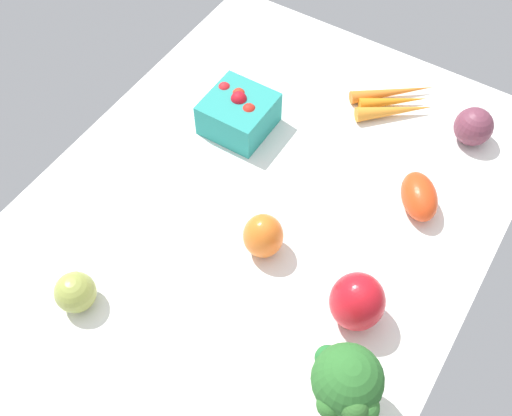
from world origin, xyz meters
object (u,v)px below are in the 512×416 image
at_px(heirloom_tomato_green, 75,292).
at_px(red_onion_center, 474,126).
at_px(berry_basket, 239,113).
at_px(bell_pepper_red, 357,302).
at_px(roma_tomato, 419,196).
at_px(carrot_bunch, 394,102).
at_px(bell_pepper_orange, 263,236).
at_px(broccoli_head, 347,384).

distance_m(heirloom_tomato_green, red_onion_center, 0.76).
height_order(berry_basket, bell_pepper_red, bell_pepper_red).
relative_size(roma_tomato, bell_pepper_red, 0.97).
relative_size(berry_basket, carrot_bunch, 0.68).
bearing_deg(bell_pepper_orange, roma_tomato, 140.21).
bearing_deg(berry_basket, broccoli_head, 47.99).
bearing_deg(red_onion_center, roma_tomato, -6.23).
distance_m(roma_tomato, heirloom_tomato_green, 0.59).
xyz_separation_m(broccoli_head, bell_pepper_orange, (-0.16, -0.23, -0.05)).
relative_size(roma_tomato, red_onion_center, 1.36).
height_order(berry_basket, roma_tomato, berry_basket).
bearing_deg(bell_pepper_orange, carrot_bunch, 173.91).
height_order(roma_tomato, carrot_bunch, roma_tomato).
height_order(broccoli_head, heirloom_tomato_green, broccoli_head).
bearing_deg(heirloom_tomato_green, carrot_bunch, 159.96).
xyz_separation_m(broccoli_head, berry_basket, (-0.37, -0.41, -0.05)).
relative_size(berry_basket, roma_tomato, 1.22).
xyz_separation_m(heirloom_tomato_green, bell_pepper_red, (-0.21, 0.38, 0.02)).
distance_m(broccoli_head, roma_tomato, 0.39).
height_order(carrot_bunch, bell_pepper_red, bell_pepper_red).
bearing_deg(berry_basket, red_onion_center, 117.70).
distance_m(roma_tomato, red_onion_center, 0.20).
relative_size(heirloom_tomato_green, carrot_bunch, 0.37).
height_order(broccoli_head, red_onion_center, broccoli_head).
relative_size(carrot_bunch, red_onion_center, 2.42).
relative_size(bell_pepper_orange, roma_tomato, 0.84).
xyz_separation_m(bell_pepper_orange, heirloom_tomato_green, (0.24, -0.19, -0.01)).
bearing_deg(carrot_bunch, bell_pepper_red, 17.26).
height_order(berry_basket, bell_pepper_orange, same).
xyz_separation_m(berry_basket, bell_pepper_red, (0.24, 0.37, 0.01)).
distance_m(roma_tomato, bell_pepper_red, 0.25).
bearing_deg(bell_pepper_orange, bell_pepper_red, 80.98).
xyz_separation_m(carrot_bunch, bell_pepper_red, (0.45, 0.14, 0.04)).
bearing_deg(broccoli_head, bell_pepper_red, -160.72).
height_order(broccoli_head, bell_pepper_orange, broccoli_head).
distance_m(bell_pepper_red, red_onion_center, 0.44).
bearing_deg(bell_pepper_red, heirloom_tomato_green, -61.16).
distance_m(roma_tomato, carrot_bunch, 0.24).
bearing_deg(bell_pepper_red, roma_tomato, -179.46).
bearing_deg(carrot_bunch, bell_pepper_orange, -6.09).
distance_m(broccoli_head, heirloom_tomato_green, 0.43).
xyz_separation_m(broccoli_head, heirloom_tomato_green, (0.07, -0.42, -0.05)).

